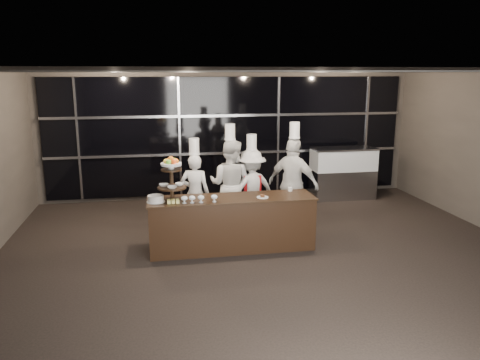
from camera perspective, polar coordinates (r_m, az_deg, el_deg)
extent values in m
plane|color=black|center=(7.05, 5.29, -12.19)|extent=(10.00, 10.00, 0.00)
plane|color=black|center=(6.39, 5.86, 12.98)|extent=(10.00, 10.00, 0.00)
plane|color=#473F38|center=(11.38, -1.32, 5.41)|extent=(9.00, 0.00, 9.00)
cube|color=black|center=(11.32, -1.28, 5.37)|extent=(8.60, 0.04, 2.80)
cube|color=#A5A5AA|center=(11.33, -1.23, 3.33)|extent=(8.60, 0.06, 0.06)
cube|color=#A5A5AA|center=(11.21, -1.25, 7.87)|extent=(8.60, 0.06, 0.06)
cube|color=#A5A5AA|center=(11.28, -19.15, 4.63)|extent=(0.05, 0.05, 2.80)
cube|color=#A5A5AA|center=(11.16, -7.37, 5.16)|extent=(0.05, 0.05, 2.80)
cube|color=#A5A5AA|center=(11.54, 4.67, 5.47)|extent=(0.05, 0.05, 2.80)
cube|color=#A5A5AA|center=(12.33, 15.10, 5.55)|extent=(0.05, 0.05, 2.80)
cube|color=black|center=(8.08, -1.02, -5.37)|extent=(2.80, 0.70, 0.90)
cube|color=black|center=(7.95, -1.03, -2.25)|extent=(2.84, 0.74, 0.03)
cylinder|color=black|center=(7.85, -8.26, -2.36)|extent=(0.24, 0.24, 0.03)
cylinder|color=black|center=(7.77, -8.34, 0.02)|extent=(0.06, 0.06, 0.70)
cylinder|color=black|center=(7.80, -8.31, -0.91)|extent=(0.48, 0.48, 0.02)
cylinder|color=black|center=(7.74, -8.38, 1.25)|extent=(0.34, 0.34, 0.02)
cylinder|color=white|center=(7.73, -8.39, 1.56)|extent=(0.10, 0.10, 0.06)
cylinder|color=white|center=(7.72, -8.40, 1.92)|extent=(0.34, 0.34, 0.04)
sphere|color=orange|center=(7.71, -7.82, 2.29)|extent=(0.09, 0.09, 0.09)
sphere|color=#84B92F|center=(7.78, -8.13, 2.37)|extent=(0.09, 0.09, 0.09)
sphere|color=orange|center=(7.78, -8.72, 2.35)|extent=(0.09, 0.09, 0.09)
sphere|color=yellow|center=(7.71, -9.01, 2.24)|extent=(0.09, 0.09, 0.09)
sphere|color=#6AB72F|center=(7.64, -8.69, 2.16)|extent=(0.09, 0.09, 0.09)
sphere|color=#F84E14|center=(7.64, -8.09, 2.18)|extent=(0.09, 0.09, 0.09)
sphere|color=orange|center=(7.70, -8.42, 2.56)|extent=(0.09, 0.09, 0.09)
imported|color=white|center=(7.85, -9.28, -0.62)|extent=(0.16, 0.16, 0.04)
imported|color=white|center=(7.86, -7.38, -0.52)|extent=(0.15, 0.15, 0.05)
imported|color=white|center=(7.68, -8.28, -0.89)|extent=(0.16, 0.16, 0.04)
cylinder|color=silver|center=(7.65, -6.80, -2.80)|extent=(0.07, 0.07, 0.01)
cylinder|color=silver|center=(7.64, -6.81, -2.57)|extent=(0.02, 0.02, 0.05)
ellipsoid|color=silver|center=(7.63, -6.82, -2.23)|extent=(0.11, 0.11, 0.08)
ellipsoid|color=green|center=(7.63, -6.82, -2.19)|extent=(0.08, 0.08, 0.05)
cylinder|color=silver|center=(7.66, -5.86, -2.76)|extent=(0.07, 0.07, 0.01)
cylinder|color=silver|center=(7.65, -5.86, -2.53)|extent=(0.02, 0.02, 0.05)
ellipsoid|color=silver|center=(7.64, -5.87, -2.19)|extent=(0.11, 0.11, 0.08)
ellipsoid|color=red|center=(7.64, -5.87, -2.15)|extent=(0.08, 0.08, 0.05)
cylinder|color=silver|center=(7.67, -4.77, -2.71)|extent=(0.07, 0.07, 0.01)
cylinder|color=silver|center=(7.66, -4.78, -2.49)|extent=(0.02, 0.02, 0.05)
ellipsoid|color=silver|center=(7.65, -4.79, -2.14)|extent=(0.11, 0.11, 0.08)
ellipsoid|color=#FBE6AA|center=(7.65, -4.79, -2.10)|extent=(0.08, 0.08, 0.05)
cylinder|color=silver|center=(7.69, -3.16, -2.64)|extent=(0.07, 0.07, 0.01)
cylinder|color=silver|center=(7.68, -3.16, -2.41)|extent=(0.02, 0.02, 0.05)
ellipsoid|color=silver|center=(7.67, -3.16, -2.07)|extent=(0.11, 0.11, 0.08)
ellipsoid|color=#442B17|center=(7.67, -3.16, -2.03)|extent=(0.08, 0.08, 0.05)
cylinder|color=white|center=(7.80, -10.23, -2.61)|extent=(0.30, 0.30, 0.01)
cylinder|color=white|center=(7.79, -10.24, -2.22)|extent=(0.26, 0.26, 0.10)
cube|color=#FBEF7A|center=(7.65, -8.66, -2.68)|extent=(0.06, 0.06, 0.05)
cube|color=#FBEF7A|center=(7.66, -8.14, -2.66)|extent=(0.06, 0.06, 0.05)
cube|color=#FBEF7A|center=(7.66, -7.61, -2.64)|extent=(0.06, 0.06, 0.05)
cube|color=#FBEF7A|center=(7.72, -8.68, -2.54)|extent=(0.06, 0.06, 0.05)
cube|color=#FBEF7A|center=(7.72, -8.16, -2.52)|extent=(0.06, 0.06, 0.05)
cube|color=#FBEF7A|center=(7.73, -7.64, -2.50)|extent=(0.06, 0.06, 0.05)
cylinder|color=white|center=(7.95, 2.76, -2.12)|extent=(0.20, 0.20, 0.01)
cylinder|color=#4C2814|center=(7.94, 2.76, -1.94)|extent=(0.08, 0.08, 0.04)
cylinder|color=white|center=(8.42, 6.13, -1.12)|extent=(0.08, 0.08, 0.07)
cube|color=#A5A5AA|center=(11.65, 12.36, -0.47)|extent=(1.50, 0.64, 0.70)
cube|color=silver|center=(11.53, 12.50, 2.43)|extent=(1.50, 0.64, 0.50)
cube|color=#FFC67F|center=(11.53, 12.50, 2.43)|extent=(1.39, 0.54, 0.40)
cube|color=#A5A5AA|center=(11.48, 12.57, 3.76)|extent=(1.52, 0.66, 0.04)
imported|color=silver|center=(8.91, -5.49, -1.65)|extent=(0.64, 0.51, 1.51)
cylinder|color=white|center=(8.72, -5.62, 4.12)|extent=(0.19, 0.19, 0.30)
cylinder|color=white|center=(8.75, -5.59, 3.18)|extent=(0.21, 0.21, 0.03)
imported|color=silver|center=(9.06, -1.19, -0.55)|extent=(1.06, 0.98, 1.76)
cylinder|color=white|center=(8.88, -1.22, 5.92)|extent=(0.19, 0.19, 0.30)
cylinder|color=white|center=(8.89, -1.22, 4.99)|extent=(0.21, 0.21, 0.03)
imported|color=silver|center=(9.15, 1.39, -1.08)|extent=(1.12, 0.84, 1.55)
cylinder|color=white|center=(8.97, 1.42, 4.66)|extent=(0.19, 0.19, 0.30)
cylinder|color=white|center=(8.99, 1.42, 3.75)|extent=(0.21, 0.21, 0.03)
cube|color=#A90D10|center=(9.04, 1.54, -1.26)|extent=(0.34, 0.03, 0.58)
imported|color=silver|center=(9.05, 6.50, -0.51)|extent=(1.06, 1.05, 1.79)
cylinder|color=white|center=(8.87, 6.67, 6.08)|extent=(0.19, 0.19, 0.30)
cylinder|color=white|center=(8.88, 6.65, 5.16)|extent=(0.21, 0.21, 0.03)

